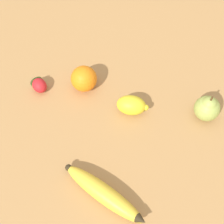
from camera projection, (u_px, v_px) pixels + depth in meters
name	position (u px, v px, depth m)	size (l,w,h in m)	color
ground_plane	(106.00, 137.00, 0.83)	(3.00, 3.00, 0.00)	#A87A47
banana	(104.00, 194.00, 0.73)	(0.24, 0.06, 0.04)	gold
orange	(84.00, 79.00, 0.89)	(0.07, 0.07, 0.07)	orange
pear	(207.00, 108.00, 0.83)	(0.07, 0.07, 0.09)	#99A84C
strawberry	(39.00, 85.00, 0.90)	(0.06, 0.05, 0.04)	red
lemon	(132.00, 106.00, 0.85)	(0.10, 0.09, 0.05)	yellow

